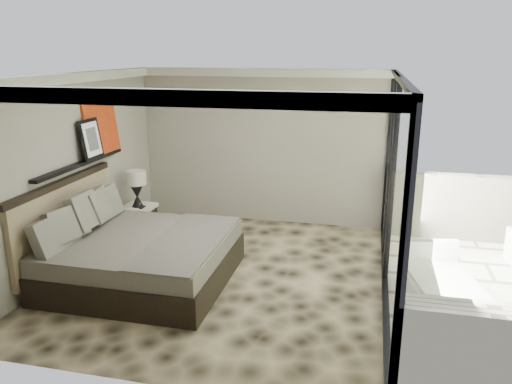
% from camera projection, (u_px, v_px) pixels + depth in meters
% --- Properties ---
extents(floor, '(5.00, 5.00, 0.00)m').
position_uv_depth(floor, '(223.00, 275.00, 7.15)').
color(floor, black).
rests_on(floor, ground).
extents(ceiling, '(4.50, 5.00, 0.02)m').
position_uv_depth(ceiling, '(220.00, 76.00, 6.39)').
color(ceiling, silver).
rests_on(ceiling, back_wall).
extents(back_wall, '(4.50, 0.02, 2.80)m').
position_uv_depth(back_wall, '(261.00, 147.00, 9.10)').
color(back_wall, gray).
rests_on(back_wall, floor).
extents(left_wall, '(0.02, 5.00, 2.80)m').
position_uv_depth(left_wall, '(74.00, 172.00, 7.26)').
color(left_wall, gray).
rests_on(left_wall, floor).
extents(glass_wall, '(0.08, 5.00, 2.80)m').
position_uv_depth(glass_wall, '(393.00, 191.00, 6.27)').
color(glass_wall, white).
rests_on(glass_wall, floor).
extents(terrace_slab, '(3.00, 5.00, 0.12)m').
position_uv_depth(terrace_slab, '(506.00, 308.00, 6.34)').
color(terrace_slab, beige).
rests_on(terrace_slab, ground).
extents(picture_ledge, '(0.12, 2.20, 0.05)m').
position_uv_depth(picture_ledge, '(81.00, 164.00, 7.31)').
color(picture_ledge, black).
rests_on(picture_ledge, left_wall).
extents(bed, '(2.37, 2.29, 1.31)m').
position_uv_depth(bed, '(136.00, 254.00, 6.91)').
color(bed, black).
rests_on(bed, floor).
extents(nightstand, '(0.62, 0.62, 0.51)m').
position_uv_depth(nightstand, '(140.00, 220.00, 8.67)').
color(nightstand, black).
rests_on(nightstand, floor).
extents(table_lamp, '(0.34, 0.34, 0.63)m').
position_uv_depth(table_lamp, '(136.00, 184.00, 8.46)').
color(table_lamp, black).
rests_on(table_lamp, nightstand).
extents(abstract_canvas, '(0.13, 0.90, 0.90)m').
position_uv_depth(abstract_canvas, '(101.00, 125.00, 7.80)').
color(abstract_canvas, '#AD470E').
rests_on(abstract_canvas, picture_ledge).
extents(framed_print, '(0.11, 0.50, 0.60)m').
position_uv_depth(framed_print, '(91.00, 139.00, 7.45)').
color(framed_print, black).
rests_on(framed_print, picture_ledge).
extents(lounger, '(1.12, 1.72, 0.62)m').
position_uv_depth(lounger, '(445.00, 292.00, 6.22)').
color(lounger, silver).
rests_on(lounger, terrace_slab).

